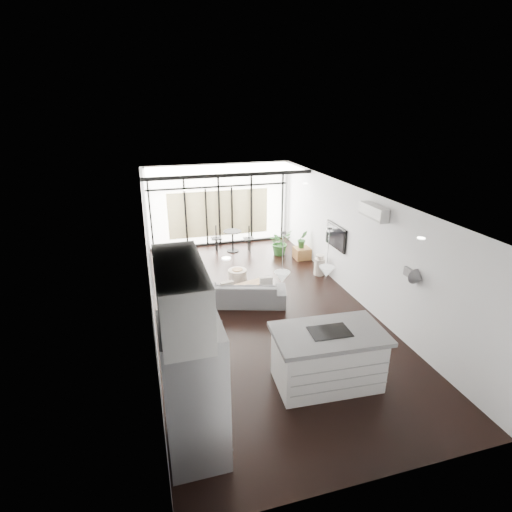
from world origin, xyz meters
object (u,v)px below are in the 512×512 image
console_bench (246,292)px  fridge (194,391)px  sofa (245,289)px  pouf (237,277)px  tv (336,236)px  island (328,358)px  milk_can (320,265)px

console_bench → fridge: bearing=-130.5°
sofa → console_bench: 0.24m
fridge → pouf: bearing=70.7°
fridge → tv: 6.64m
tv → pouf: bearing=169.0°
island → pouf: bearing=100.2°
island → fridge: bearing=-157.2°
sofa → pouf: size_ratio=3.90×
sofa → console_bench: sofa is taller
milk_can → island: bearing=-113.0°
sofa → tv: 2.95m
island → fridge: (-2.43, -0.86, 0.52)m
pouf → tv: 2.91m
fridge → milk_can: 6.88m
pouf → island: bearing=-83.1°
island → pouf: (-0.54, 4.51, -0.32)m
fridge → tv: fridge is taller
island → tv: 4.58m
pouf → tv: size_ratio=0.47×
fridge → console_bench: 4.79m
sofa → milk_can: 2.76m
pouf → milk_can: size_ratio=0.84×
fridge → tv: (4.53, 4.85, 0.26)m
pouf → tv: tv is taller
fridge → sofa: fridge is taller
island → pouf: size_ratio=3.74×
pouf → tv: (2.64, -0.51, 1.09)m
console_bench → pouf: size_ratio=2.62×
island → fridge: 2.62m
island → sofa: 3.38m
fridge → sofa: size_ratio=1.04×
pouf → tv: bearing=-11.0°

